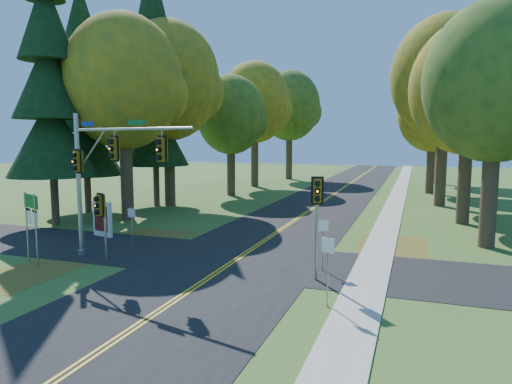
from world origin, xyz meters
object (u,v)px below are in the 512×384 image
(east_signal_pole, at_px, (317,202))
(route_sign_cluster, at_px, (31,214))
(info_kiosk, at_px, (102,219))
(traffic_mast, at_px, (102,167))

(east_signal_pole, distance_m, route_sign_cluster, 12.81)
(route_sign_cluster, relative_size, info_kiosk, 1.60)
(route_sign_cluster, bearing_deg, info_kiosk, 122.68)
(traffic_mast, relative_size, info_kiosk, 3.59)
(route_sign_cluster, height_order, info_kiosk, route_sign_cluster)
(info_kiosk, bearing_deg, east_signal_pole, -1.78)
(east_signal_pole, xyz_separation_m, info_kiosk, (-13.51, 4.13, -2.19))
(traffic_mast, distance_m, route_sign_cluster, 3.79)
(traffic_mast, xyz_separation_m, east_signal_pole, (9.89, 0.32, -1.22))
(traffic_mast, height_order, route_sign_cluster, traffic_mast)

